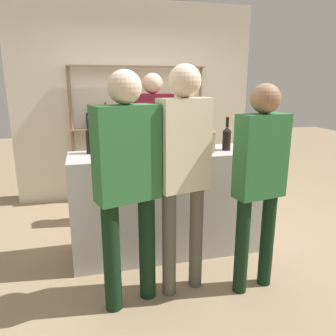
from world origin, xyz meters
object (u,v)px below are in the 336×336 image
counter_bottle_3 (137,142)px  counter_bottle_4 (167,139)px  counter_bottle_5 (207,136)px  counter_bottle_1 (188,137)px  server_behind_counter (153,136)px  cork_jar (159,142)px  customer_right (260,173)px  ice_bucket (206,142)px  counter_bottle_2 (91,139)px  customer_left (127,175)px  customer_center (184,162)px  counter_bottle_0 (227,138)px

counter_bottle_3 → counter_bottle_4: 0.29m
counter_bottle_4 → counter_bottle_5: size_ratio=1.01×
counter_bottle_1 → counter_bottle_4: size_ratio=0.95×
server_behind_counter → counter_bottle_5: bearing=24.9°
cork_jar → customer_right: bearing=-56.9°
counter_bottle_3 → ice_bucket: size_ratio=1.60×
counter_bottle_1 → ice_bucket: size_ratio=1.64×
counter_bottle_3 → cork_jar: 0.31m
counter_bottle_3 → server_behind_counter: size_ratio=0.18×
counter_bottle_4 → cork_jar: size_ratio=2.11×
counter_bottle_2 → ice_bucket: bearing=-10.1°
counter_bottle_4 → customer_left: 0.84m
counter_bottle_4 → ice_bucket: (0.38, -0.01, -0.04)m
counter_bottle_4 → counter_bottle_5: (0.45, 0.14, -0.01)m
counter_bottle_3 → customer_center: 0.67m
counter_bottle_5 → server_behind_counter: (-0.40, 0.76, -0.11)m
customer_left → server_behind_counter: bearing=-34.8°
counter_bottle_3 → counter_bottle_5: counter_bottle_5 is taller
counter_bottle_0 → customer_right: size_ratio=0.20×
counter_bottle_0 → counter_bottle_4: counter_bottle_4 is taller
counter_bottle_2 → counter_bottle_5: bearing=-2.3°
counter_bottle_0 → server_behind_counter: bearing=122.1°
customer_left → customer_right: (1.03, -0.06, -0.04)m
counter_bottle_1 → cork_jar: (-0.28, 0.06, -0.04)m
counter_bottle_0 → counter_bottle_3: size_ratio=1.07×
customer_right → counter_bottle_0: bearing=-13.9°
server_behind_counter → customer_center: (-0.08, -1.53, 0.05)m
counter_bottle_3 → counter_bottle_4: bearing=1.6°
counter_bottle_1 → ice_bucket: 0.19m
counter_bottle_3 → customer_right: 1.13m
counter_bottle_0 → counter_bottle_1: (-0.37, 0.11, -0.00)m
counter_bottle_0 → counter_bottle_3: counter_bottle_0 is taller
counter_bottle_2 → counter_bottle_3: 0.45m
counter_bottle_1 → counter_bottle_2: bearing=175.9°
customer_left → counter_bottle_4: bearing=-51.1°
ice_bucket → counter_bottle_0: bearing=4.9°
counter_bottle_0 → counter_bottle_2: counter_bottle_2 is taller
customer_right → counter_bottle_4: bearing=26.9°
counter_bottle_3 → customer_left: customer_left is taller
counter_bottle_2 → counter_bottle_5: size_ratio=1.03×
server_behind_counter → counter_bottle_4: bearing=-6.1°
counter_bottle_4 → server_behind_counter: size_ratio=0.19×
customer_center → counter_bottle_3: bearing=9.9°
server_behind_counter → customer_left: server_behind_counter is taller
counter_bottle_1 → customer_center: size_ratio=0.18×
counter_bottle_2 → cork_jar: 0.66m
counter_bottle_4 → customer_center: bearing=-92.5°
counter_bottle_0 → counter_bottle_5: (-0.16, 0.13, 0.01)m
counter_bottle_0 → ice_bucket: bearing=-175.1°
counter_bottle_1 → counter_bottle_4: (-0.24, -0.12, 0.01)m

